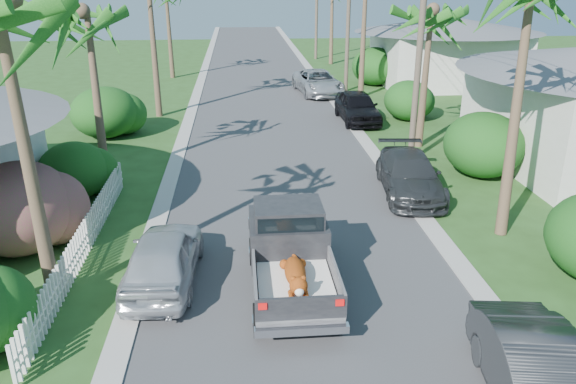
{
  "coord_description": "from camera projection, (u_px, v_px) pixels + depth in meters",
  "views": [
    {
      "loc": [
        -1.56,
        -9.08,
        7.48
      ],
      "look_at": [
        -0.2,
        6.3,
        1.4
      ],
      "focal_mm": 35.0,
      "sensor_mm": 36.0,
      "label": 1
    }
  ],
  "objects": [
    {
      "name": "parked_car_rd",
      "position": [
        318.0,
        82.0,
        36.49
      ],
      "size": [
        3.12,
        5.7,
        1.51
      ],
      "primitive_type": "imported",
      "rotation": [
        0.0,
        0.0,
        0.12
      ],
      "color": "#B3B5BA",
      "rests_on": "ground"
    },
    {
      "name": "shrub_r_b",
      "position": [
        483.0,
        145.0,
        21.66
      ],
      "size": [
        3.0,
        3.3,
        2.5
      ],
      "primitive_type": "ellipsoid",
      "color": "#134516",
      "rests_on": "ground"
    },
    {
      "name": "curb_right",
      "position": [
        334.0,
        100.0,
        34.8
      ],
      "size": [
        0.6,
        100.0,
        0.06
      ],
      "primitive_type": "cube",
      "color": "#A5A39E",
      "rests_on": "ground"
    },
    {
      "name": "ground",
      "position": [
        326.0,
        370.0,
        11.29
      ],
      "size": [
        120.0,
        120.0,
        0.0
      ],
      "primitive_type": "plane",
      "color": "#27481B",
      "rests_on": "ground"
    },
    {
      "name": "road",
      "position": [
        265.0,
        102.0,
        34.46
      ],
      "size": [
        8.0,
        100.0,
        0.02
      ],
      "primitive_type": "cube",
      "color": "#38383A",
      "rests_on": "ground"
    },
    {
      "name": "house_right_far",
      "position": [
        445.0,
        53.0,
        39.38
      ],
      "size": [
        9.0,
        8.0,
        4.6
      ],
      "color": "silver",
      "rests_on": "ground"
    },
    {
      "name": "pickup_truck",
      "position": [
        289.0,
        247.0,
        14.14
      ],
      "size": [
        1.98,
        5.12,
        2.06
      ],
      "color": "black",
      "rests_on": "ground"
    },
    {
      "name": "shrub_l_d",
      "position": [
        105.0,
        112.0,
        26.88
      ],
      "size": [
        3.2,
        3.52,
        2.4
      ],
      "primitive_type": "ellipsoid",
      "color": "#134516",
      "rests_on": "ground"
    },
    {
      "name": "utility_pole_c",
      "position": [
        348.0,
        20.0,
        36.01
      ],
      "size": [
        1.6,
        0.26,
        9.0
      ],
      "color": "brown",
      "rests_on": "ground"
    },
    {
      "name": "shrub_l_b",
      "position": [
        20.0,
        208.0,
        15.73
      ],
      "size": [
        3.0,
        3.3,
        2.6
      ],
      "primitive_type": "ellipsoid",
      "color": "#B21957",
      "rests_on": "ground"
    },
    {
      "name": "parked_car_rm",
      "position": [
        410.0,
        175.0,
        20.03
      ],
      "size": [
        2.45,
        5.03,
        1.41
      ],
      "primitive_type": "imported",
      "rotation": [
        0.0,
        0.0,
        -0.1
      ],
      "color": "#2A2C2F",
      "rests_on": "ground"
    },
    {
      "name": "utility_pole_d",
      "position": [
        317.0,
        6.0,
        49.92
      ],
      "size": [
        1.6,
        0.26,
        9.0
      ],
      "color": "brown",
      "rests_on": "ground"
    },
    {
      "name": "palm_l_b",
      "position": [
        86.0,
        12.0,
        19.6
      ],
      "size": [
        4.4,
        4.4,
        7.4
      ],
      "color": "brown",
      "rests_on": "ground"
    },
    {
      "name": "palm_r_b",
      "position": [
        431.0,
        11.0,
        23.55
      ],
      "size": [
        4.4,
        4.4,
        7.2
      ],
      "color": "brown",
      "rests_on": "ground"
    },
    {
      "name": "shrub_r_c",
      "position": [
        409.0,
        100.0,
        30.05
      ],
      "size": [
        2.6,
        2.86,
        2.1
      ],
      "primitive_type": "ellipsoid",
      "color": "#134516",
      "rests_on": "ground"
    },
    {
      "name": "curb_left",
      "position": [
        194.0,
        103.0,
        34.1
      ],
      "size": [
        0.6,
        100.0,
        0.06
      ],
      "primitive_type": "cube",
      "color": "#A5A39E",
      "rests_on": "ground"
    },
    {
      "name": "picket_fence",
      "position": [
        85.0,
        239.0,
        15.71
      ],
      "size": [
        0.1,
        11.0,
        1.0
      ],
      "primitive_type": "cube",
      "color": "white",
      "rests_on": "ground"
    },
    {
      "name": "parked_car_rn",
      "position": [
        540.0,
        381.0,
        9.95
      ],
      "size": [
        2.04,
        4.45,
        1.42
      ],
      "primitive_type": "imported",
      "rotation": [
        0.0,
        0.0,
        -0.13
      ],
      "color": "#292B2D",
      "rests_on": "ground"
    },
    {
      "name": "shrub_r_d",
      "position": [
        375.0,
        66.0,
        39.27
      ],
      "size": [
        3.2,
        3.52,
        2.6
      ],
      "primitive_type": "ellipsoid",
      "color": "#134516",
      "rests_on": "ground"
    },
    {
      "name": "utility_pole_b",
      "position": [
        420.0,
        50.0,
        22.11
      ],
      "size": [
        1.6,
        0.26,
        9.0
      ],
      "color": "brown",
      "rests_on": "ground"
    },
    {
      "name": "shrub_l_c",
      "position": [
        74.0,
        171.0,
        19.58
      ],
      "size": [
        2.4,
        2.64,
        2.0
      ],
      "primitive_type": "ellipsoid",
      "color": "#134516",
      "rests_on": "ground"
    },
    {
      "name": "parked_car_ln",
      "position": [
        164.0,
        258.0,
        14.23
      ],
      "size": [
        1.91,
        4.29,
        1.43
      ],
      "primitive_type": "imported",
      "rotation": [
        0.0,
        0.0,
        3.09
      ],
      "color": "silver",
      "rests_on": "ground"
    },
    {
      "name": "parked_car_rf",
      "position": [
        357.0,
        107.0,
        29.72
      ],
      "size": [
        1.98,
        4.69,
        1.58
      ],
      "primitive_type": "imported",
      "rotation": [
        0.0,
        0.0,
        0.02
      ],
      "color": "black",
      "rests_on": "ground"
    }
  ]
}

